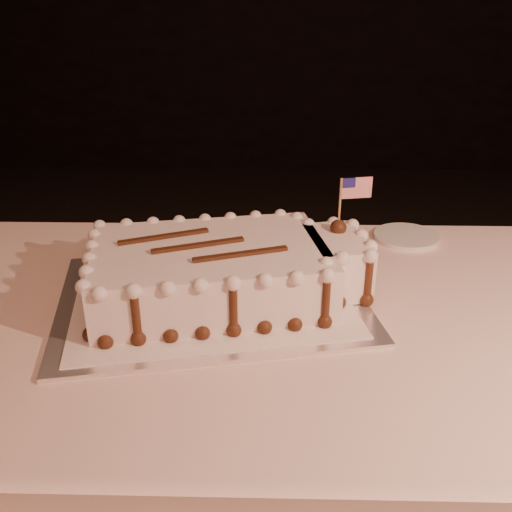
{
  "coord_description": "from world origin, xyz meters",
  "views": [
    {
      "loc": [
        -0.03,
        -0.25,
        1.26
      ],
      "look_at": [
        -0.05,
        0.64,
        0.84
      ],
      "focal_mm": 40.0,
      "sensor_mm": 36.0,
      "label": 1
    }
  ],
  "objects_px": {
    "sheet_cake": "(226,270)",
    "side_plate": "(406,237)",
    "cake_board": "(211,298)",
    "banquet_table": "(280,472)"
  },
  "relations": [
    {
      "from": "sheet_cake",
      "to": "side_plate",
      "type": "height_order",
      "value": "sheet_cake"
    },
    {
      "from": "cake_board",
      "to": "side_plate",
      "type": "distance_m",
      "value": 0.5
    },
    {
      "from": "banquet_table",
      "to": "cake_board",
      "type": "bearing_deg",
      "value": 163.76
    },
    {
      "from": "banquet_table",
      "to": "cake_board",
      "type": "distance_m",
      "value": 0.4
    },
    {
      "from": "cake_board",
      "to": "sheet_cake",
      "type": "xyz_separation_m",
      "value": [
        0.03,
        0.01,
        0.05
      ]
    },
    {
      "from": "sheet_cake",
      "to": "side_plate",
      "type": "bearing_deg",
      "value": 35.94
    },
    {
      "from": "side_plate",
      "to": "cake_board",
      "type": "bearing_deg",
      "value": -145.44
    },
    {
      "from": "cake_board",
      "to": "sheet_cake",
      "type": "distance_m",
      "value": 0.06
    },
    {
      "from": "cake_board",
      "to": "sheet_cake",
      "type": "relative_size",
      "value": 1.03
    },
    {
      "from": "banquet_table",
      "to": "side_plate",
      "type": "xyz_separation_m",
      "value": [
        0.28,
        0.32,
        0.38
      ]
    }
  ]
}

